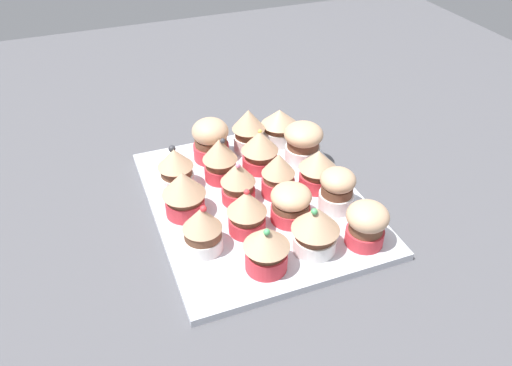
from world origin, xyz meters
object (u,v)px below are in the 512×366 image
Objects in this scene: cupcake_4 at (260,149)px; cupcake_8 at (277,172)px; cupcake_3 at (303,142)px; cupcake_15 at (366,223)px; cupcake_13 at (247,211)px; cupcake_12 at (291,203)px; cupcake_6 at (176,168)px; cupcake_7 at (318,169)px; cupcake_2 at (211,139)px; baking_tray at (256,201)px; cupcake_16 at (316,228)px; cupcake_10 at (184,192)px; cupcake_1 at (249,129)px; cupcake_9 at (238,182)px; cupcake_0 at (279,125)px; cupcake_17 at (267,247)px; cupcake_14 at (202,229)px; cupcake_5 at (220,158)px; cupcake_11 at (337,189)px.

cupcake_8 is (-0.03, 7.24, 0.06)cm from cupcake_4.
cupcake_15 is (0.83, 22.10, -0.23)cm from cupcake_3.
cupcake_8 is 10.34cm from cupcake_13.
cupcake_12 is at bearing 58.33° from cupcake_3.
cupcake_13 is at bearing 116.54° from cupcake_6.
cupcake_7 is 0.92× the size of cupcake_8.
cupcake_2 is 15.84cm from cupcake_3.
cupcake_4 and cupcake_13 have the same top height.
cupcake_16 is at bearing 104.44° from baking_tray.
cupcake_10 is 15.83cm from cupcake_12.
cupcake_1 is 14.87cm from cupcake_9.
cupcake_6 is at bearing 0.03° from cupcake_3.
cupcake_2 is 27.77cm from cupcake_16.
cupcake_0 is at bearing -123.76° from cupcake_13.
cupcake_6 reaches higher than cupcake_13.
cupcake_13 is (7.85, 20.35, -0.49)cm from cupcake_1.
cupcake_17 is (14.12, 28.75, 0.30)cm from cupcake_0.
baking_tray is 5.33× the size of cupcake_13.
cupcake_12 is 7.10cm from cupcake_16.
cupcake_15 is at bearing 168.96° from cupcake_16.
cupcake_14 is at bearing 10.84° from cupcake_13.
cupcake_17 is at bearing 88.42° from cupcake_5.
cupcake_2 is at bearing -76.31° from cupcake_16.
cupcake_17 reaches higher than cupcake_15.
cupcake_6 is 1.05× the size of cupcake_17.
cupcake_16 is at bearing -11.04° from cupcake_15.
cupcake_10 is at bearing -2.96° from cupcake_7.
cupcake_17 is (15.51, 21.66, -0.06)cm from cupcake_3.
cupcake_14 is (22.25, 15.10, -0.13)cm from cupcake_3.
cupcake_1 is 21.81cm from cupcake_13.
cupcake_4 is 15.73cm from cupcake_11.
cupcake_1 is 1.19× the size of cupcake_15.
cupcake_7 is at bearing 170.69° from cupcake_8.
cupcake_2 is at bearing -121.88° from cupcake_10.
baking_tray is 5.23× the size of cupcake_8.
cupcake_8 is 1.08× the size of cupcake_11.
cupcake_2 is 22.72cm from cupcake_14.
cupcake_17 is (7.79, 14.86, -0.08)cm from cupcake_8.
cupcake_17 reaches higher than cupcake_0.
cupcake_13 is (0.42, 13.63, -0.28)cm from cupcake_5.
baking_tray is at bearing -54.45° from cupcake_15.
baking_tray is 5.98× the size of cupcake_0.
cupcake_17 is (14.68, -0.45, 0.17)cm from cupcake_15.
cupcake_17 is (8.02, 28.23, -0.49)cm from cupcake_1.
cupcake_7 is 14.53cm from cupcake_16.
cupcake_17 is at bearing 88.01° from cupcake_2.
cupcake_15 is (-13.71, 28.38, -0.31)cm from cupcake_2.
cupcake_17 is at bearing 7.16° from cupcake_16.
cupcake_5 is 1.05× the size of cupcake_8.
cupcake_6 is 1.04× the size of cupcake_9.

